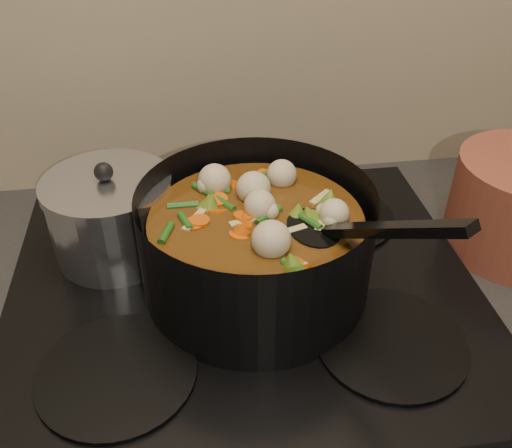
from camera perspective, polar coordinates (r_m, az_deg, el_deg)
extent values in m
cube|color=black|center=(0.80, -1.18, -8.43)|extent=(2.64, 0.64, 0.05)
cube|color=black|center=(0.77, -1.21, -6.58)|extent=(0.62, 0.54, 0.02)
cylinder|color=black|center=(0.68, -13.74, -14.28)|extent=(0.18, 0.18, 0.01)
cylinder|color=black|center=(0.71, 13.38, -11.43)|extent=(0.18, 0.18, 0.01)
cylinder|color=black|center=(0.87, -12.85, -1.06)|extent=(0.18, 0.18, 0.01)
cylinder|color=black|center=(0.89, 7.96, 0.69)|extent=(0.18, 0.18, 0.01)
cylinder|color=black|center=(0.72, 0.00, -1.86)|extent=(0.38, 0.38, 0.15)
cylinder|color=black|center=(0.76, 0.00, -5.90)|extent=(0.29, 0.29, 0.01)
cylinder|color=#522C0E|center=(0.73, 0.00, -2.62)|extent=(0.27, 0.27, 0.10)
cylinder|color=orange|center=(0.70, 3.15, 0.67)|extent=(0.03, 0.03, 0.03)
cylinder|color=orange|center=(0.75, 2.91, 3.02)|extent=(0.04, 0.04, 0.03)
cylinder|color=orange|center=(0.78, -2.04, 4.55)|extent=(0.04, 0.04, 0.03)
cylinder|color=orange|center=(0.72, -3.93, 1.48)|extent=(0.03, 0.04, 0.03)
cylinder|color=orange|center=(0.67, -6.63, -1.29)|extent=(0.04, 0.04, 0.03)
cylinder|color=orange|center=(0.67, -1.00, -1.46)|extent=(0.04, 0.04, 0.03)
cylinder|color=orange|center=(0.65, 3.22, -2.64)|extent=(0.04, 0.04, 0.03)
cylinder|color=orange|center=(0.69, 8.24, -0.40)|extent=(0.04, 0.03, 0.03)
cylinder|color=orange|center=(0.73, 3.32, 1.99)|extent=(0.04, 0.04, 0.03)
cylinder|color=orange|center=(0.77, 0.20, 4.10)|extent=(0.04, 0.04, 0.03)
cylinder|color=orange|center=(0.72, -2.28, 1.64)|extent=(0.03, 0.03, 0.03)
cylinder|color=orange|center=(0.69, -5.73, 0.05)|extent=(0.04, 0.04, 0.03)
cylinder|color=orange|center=(0.63, -5.23, -3.91)|extent=(0.04, 0.04, 0.03)
sphere|color=beige|center=(0.70, 4.98, 1.69)|extent=(0.04, 0.04, 0.04)
sphere|color=beige|center=(0.74, 0.05, 3.99)|extent=(0.04, 0.04, 0.04)
sphere|color=beige|center=(0.70, -4.96, 1.75)|extent=(0.04, 0.04, 0.04)
sphere|color=beige|center=(0.64, -1.71, -1.67)|extent=(0.04, 0.04, 0.04)
sphere|color=beige|center=(0.67, 4.69, -0.07)|extent=(0.04, 0.04, 0.04)
sphere|color=beige|center=(0.73, 2.82, 3.50)|extent=(0.04, 0.04, 0.04)
cone|color=olive|center=(0.63, -2.38, -3.21)|extent=(0.04, 0.04, 0.03)
cone|color=olive|center=(0.67, 6.43, -0.94)|extent=(0.04, 0.04, 0.03)
cone|color=olive|center=(0.75, 3.75, 3.92)|extent=(0.04, 0.04, 0.03)
cone|color=olive|center=(0.74, -4.60, 3.54)|extent=(0.04, 0.04, 0.03)
cone|color=olive|center=(0.66, -5.88, -1.56)|extent=(0.04, 0.04, 0.03)
cone|color=olive|center=(0.63, 3.53, -2.89)|extent=(0.04, 0.04, 0.03)
cylinder|color=#25601C|center=(0.73, 1.79, 2.54)|extent=(0.01, 0.04, 0.01)
cylinder|color=#25601C|center=(0.77, -2.63, 4.81)|extent=(0.04, 0.03, 0.01)
cylinder|color=#25601C|center=(0.72, -6.21, 1.97)|extent=(0.04, 0.02, 0.01)
cylinder|color=#25601C|center=(0.67, -4.55, -0.91)|extent=(0.03, 0.04, 0.01)
cylinder|color=#25601C|center=(0.66, -0.39, -1.43)|extent=(0.03, 0.04, 0.01)
cylinder|color=#25601C|center=(0.64, 6.41, -2.84)|extent=(0.04, 0.02, 0.01)
cylinder|color=#25601C|center=(0.71, 6.61, 1.23)|extent=(0.04, 0.03, 0.01)
cylinder|color=#25601C|center=(0.74, 2.62, 3.19)|extent=(0.01, 0.04, 0.01)
cylinder|color=#25601C|center=(0.73, -1.14, 2.71)|extent=(0.04, 0.03, 0.01)
cylinder|color=#25601C|center=(0.73, -7.46, 2.33)|extent=(0.04, 0.02, 0.01)
cylinder|color=#25601C|center=(0.66, -6.05, -1.33)|extent=(0.02, 0.04, 0.01)
cylinder|color=#25601C|center=(0.64, -0.73, -2.42)|extent=(0.03, 0.04, 0.01)
cube|color=tan|center=(0.68, -5.90, -0.12)|extent=(0.04, 0.01, 0.00)
cube|color=tan|center=(0.64, 1.99, -2.81)|extent=(0.02, 0.04, 0.00)
cube|color=tan|center=(0.72, 5.41, 1.96)|extent=(0.04, 0.03, 0.00)
cube|color=tan|center=(0.75, -2.28, 3.68)|extent=(0.04, 0.04, 0.00)
cube|color=tan|center=(0.67, -5.51, -0.88)|extent=(0.03, 0.04, 0.00)
ellipsoid|color=black|center=(0.68, 5.78, -0.49)|extent=(0.07, 0.09, 0.01)
cube|color=black|center=(0.61, 13.37, -0.55)|extent=(0.11, 0.16, 0.11)
cylinder|color=silver|center=(0.82, -14.17, 0.37)|extent=(0.17, 0.17, 0.11)
cylinder|color=silver|center=(0.78, -14.79, 3.88)|extent=(0.18, 0.18, 0.01)
sphere|color=black|center=(0.77, -15.00, 5.07)|extent=(0.03, 0.03, 0.03)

